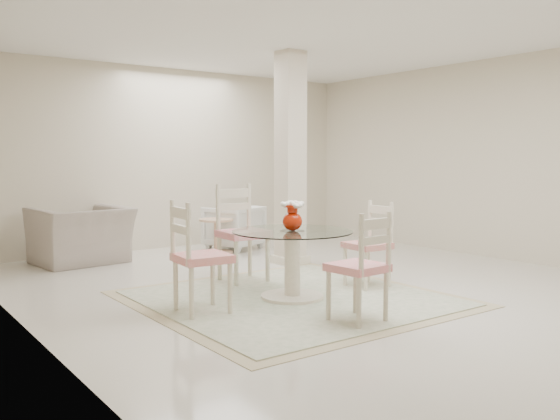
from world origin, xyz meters
TOP-DOWN VIEW (x-y plane):
  - ground at (0.00, 0.00)m, footprint 7.00×7.00m
  - room_shell at (0.00, 0.00)m, footprint 6.02×7.02m
  - column at (0.50, 1.30)m, footprint 0.30×0.30m
  - area_rug at (-0.68, -0.29)m, footprint 2.78×2.78m
  - dining_table at (-0.68, -0.29)m, footprint 1.15×1.15m
  - red_vase at (-0.68, -0.29)m, footprint 0.22×0.21m
  - dining_chair_east at (0.33, -0.34)m, footprint 0.42×0.41m
  - dining_chair_north at (-0.63, 0.74)m, footprint 0.50×0.50m
  - dining_chair_west at (-1.70, -0.23)m, footprint 0.47×0.47m
  - dining_chair_south at (-0.73, -1.30)m, footprint 0.44×0.44m
  - recliner_taupe at (-1.69, 2.88)m, footprint 1.23×1.11m
  - armchair_white at (0.54, 2.75)m, footprint 0.91×0.92m
  - side_table at (0.09, 2.49)m, footprint 0.48×0.48m

SIDE VIEW (x-z plane):
  - ground at x=0.00m, z-range 0.00..0.00m
  - area_rug at x=-0.68m, z-range 0.00..0.02m
  - side_table at x=0.09m, z-range -0.02..0.48m
  - armchair_white at x=0.54m, z-range 0.00..0.66m
  - dining_table at x=-0.68m, z-range 0.01..0.67m
  - recliner_taupe at x=-1.69m, z-range 0.00..0.73m
  - dining_chair_east at x=0.33m, z-range 0.03..1.02m
  - dining_chair_south at x=-0.73m, z-range 0.03..1.05m
  - dining_chair_west at x=-1.70m, z-range 0.03..1.12m
  - dining_chair_north at x=-0.63m, z-range 0.03..1.21m
  - red_vase at x=-0.68m, z-range 0.67..0.96m
  - column at x=0.50m, z-range 0.00..2.70m
  - room_shell at x=0.00m, z-range 0.50..3.21m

